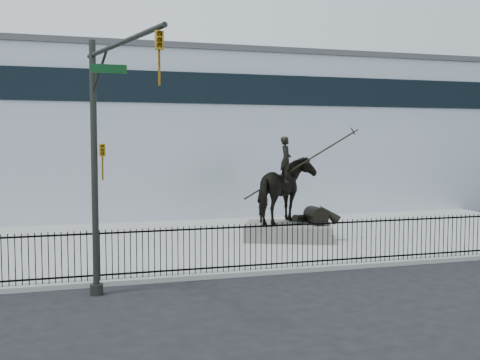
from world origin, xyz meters
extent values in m
plane|color=black|center=(0.00, 0.00, 0.00)|extent=(120.00, 120.00, 0.00)
cube|color=#9A9A98|center=(0.00, 7.00, 0.07)|extent=(30.00, 12.00, 0.15)
cube|color=white|center=(0.00, 20.00, 4.50)|extent=(44.00, 14.00, 9.00)
cube|color=black|center=(0.00, 1.25, 0.30)|extent=(22.00, 0.05, 0.05)
cube|color=black|center=(0.00, 1.25, 1.55)|extent=(22.00, 0.05, 0.05)
cube|color=black|center=(0.00, 1.25, 0.90)|extent=(22.00, 0.03, 1.50)
cube|color=#5E5B56|center=(1.03, 6.21, 0.48)|extent=(4.20, 3.62, 0.66)
imported|color=black|center=(1.03, 6.21, 2.22)|extent=(3.29, 3.51, 2.82)
imported|color=black|center=(0.93, 6.25, 3.51)|extent=(0.69, 0.82, 1.90)
cylinder|color=black|center=(1.39, 6.06, 3.22)|extent=(4.19, 1.83, 2.86)
cylinder|color=#252822|center=(-7.00, 0.20, 0.15)|extent=(0.36, 0.36, 0.30)
cylinder|color=#252822|center=(-7.00, 0.20, 3.50)|extent=(0.18, 0.18, 7.00)
cylinder|color=#252822|center=(-6.40, -1.92, 6.60)|extent=(1.47, 4.84, 0.12)
imported|color=#C58E15|center=(-5.80, -4.05, 5.97)|extent=(0.18, 0.22, 1.10)
imported|color=#C58E15|center=(-6.78, 0.20, 3.70)|extent=(0.16, 0.20, 1.00)
cube|color=#0C3F19|center=(-6.64, -1.00, 6.10)|extent=(0.90, 0.03, 0.22)
camera|label=1|loc=(-7.48, -15.67, 4.28)|focal=42.00mm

